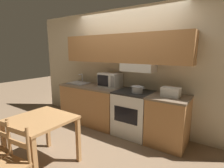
{
  "coord_description": "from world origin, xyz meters",
  "views": [
    {
      "loc": [
        1.92,
        -3.31,
        1.66
      ],
      "look_at": [
        0.05,
        -0.57,
        1.03
      ],
      "focal_mm": 28.0,
      "sensor_mm": 36.0,
      "label": 1
    }
  ],
  "objects_px": {
    "stove_range": "(133,113)",
    "microwave": "(110,80)",
    "dining_table": "(41,126)",
    "chair_right_of_table": "(9,166)",
    "sink_basin": "(78,83)",
    "toaster": "(171,92)",
    "cooking_pot": "(137,89)"
  },
  "relations": [
    {
      "from": "dining_table",
      "to": "stove_range",
      "type": "bearing_deg",
      "value": 68.95
    },
    {
      "from": "toaster",
      "to": "dining_table",
      "type": "height_order",
      "value": "toaster"
    },
    {
      "from": "sink_basin",
      "to": "chair_right_of_table",
      "type": "xyz_separation_m",
      "value": [
        1.12,
        -2.21,
        -0.48
      ]
    },
    {
      "from": "toaster",
      "to": "chair_right_of_table",
      "type": "distance_m",
      "value": 2.53
    },
    {
      "from": "sink_basin",
      "to": "toaster",
      "type": "bearing_deg",
      "value": 0.15
    },
    {
      "from": "microwave",
      "to": "chair_right_of_table",
      "type": "relative_size",
      "value": 0.54
    },
    {
      "from": "microwave",
      "to": "chair_right_of_table",
      "type": "height_order",
      "value": "microwave"
    },
    {
      "from": "stove_range",
      "to": "chair_right_of_table",
      "type": "bearing_deg",
      "value": -99.87
    },
    {
      "from": "microwave",
      "to": "dining_table",
      "type": "distance_m",
      "value": 1.81
    },
    {
      "from": "stove_range",
      "to": "cooking_pot",
      "type": "height_order",
      "value": "cooking_pot"
    },
    {
      "from": "cooking_pot",
      "to": "microwave",
      "type": "xyz_separation_m",
      "value": [
        -0.76,
        0.19,
        0.08
      ]
    },
    {
      "from": "dining_table",
      "to": "chair_right_of_table",
      "type": "bearing_deg",
      "value": -67.08
    },
    {
      "from": "dining_table",
      "to": "sink_basin",
      "type": "bearing_deg",
      "value": 118.24
    },
    {
      "from": "chair_right_of_table",
      "to": "sink_basin",
      "type": "bearing_deg",
      "value": 110.05
    },
    {
      "from": "cooking_pot",
      "to": "toaster",
      "type": "distance_m",
      "value": 0.61
    },
    {
      "from": "stove_range",
      "to": "microwave",
      "type": "bearing_deg",
      "value": 169.27
    },
    {
      "from": "stove_range",
      "to": "sink_basin",
      "type": "height_order",
      "value": "sink_basin"
    },
    {
      "from": "microwave",
      "to": "sink_basin",
      "type": "height_order",
      "value": "microwave"
    },
    {
      "from": "microwave",
      "to": "toaster",
      "type": "bearing_deg",
      "value": -5.07
    },
    {
      "from": "sink_basin",
      "to": "dining_table",
      "type": "xyz_separation_m",
      "value": [
        0.88,
        -1.63,
        -0.29
      ]
    },
    {
      "from": "microwave",
      "to": "toaster",
      "type": "xyz_separation_m",
      "value": [
        1.36,
        -0.12,
        -0.07
      ]
    },
    {
      "from": "sink_basin",
      "to": "chair_right_of_table",
      "type": "bearing_deg",
      "value": -63.1
    },
    {
      "from": "cooking_pot",
      "to": "microwave",
      "type": "bearing_deg",
      "value": 165.89
    },
    {
      "from": "toaster",
      "to": "chair_right_of_table",
      "type": "relative_size",
      "value": 0.37
    },
    {
      "from": "sink_basin",
      "to": "chair_right_of_table",
      "type": "distance_m",
      "value": 2.53
    },
    {
      "from": "toaster",
      "to": "dining_table",
      "type": "distance_m",
      "value": 2.14
    },
    {
      "from": "dining_table",
      "to": "microwave",
      "type": "bearing_deg",
      "value": 90.82
    },
    {
      "from": "stove_range",
      "to": "dining_table",
      "type": "xyz_separation_m",
      "value": [
        -0.63,
        -1.64,
        0.17
      ]
    },
    {
      "from": "chair_right_of_table",
      "to": "microwave",
      "type": "bearing_deg",
      "value": 89.73
    },
    {
      "from": "stove_range",
      "to": "toaster",
      "type": "bearing_deg",
      "value": 0.28
    },
    {
      "from": "microwave",
      "to": "sink_basin",
      "type": "bearing_deg",
      "value": -171.58
    },
    {
      "from": "cooking_pot",
      "to": "toaster",
      "type": "bearing_deg",
      "value": 6.58
    }
  ]
}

